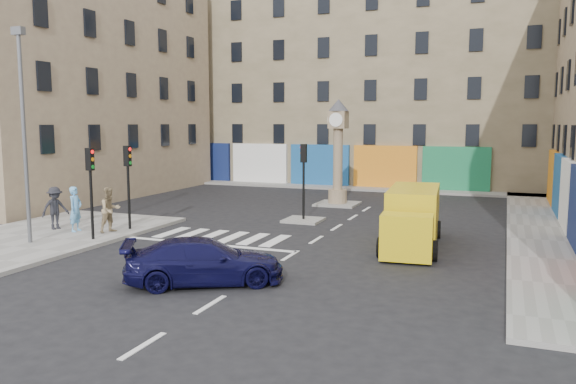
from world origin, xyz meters
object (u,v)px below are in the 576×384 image
Objects in this scene: lamp_post at (24,124)px; yellow_van at (412,218)px; traffic_light_left_far at (128,174)px; traffic_light_island at (304,169)px; pedestrian_dark at (55,208)px; traffic_light_left_near at (91,179)px; clock_pillar at (338,145)px; navy_sedan at (204,261)px; pedestrian_blue at (76,209)px; pedestrian_tan at (110,210)px.

lamp_post reaches higher than yellow_van.
traffic_light_left_far is 0.45× the size of lamp_post.
yellow_van is at bearing -31.76° from traffic_light_island.
traffic_light_island is at bearing -33.21° from pedestrian_dark.
yellow_van is at bearing 18.86° from traffic_light_left_near.
clock_pillar reaches higher than navy_sedan.
navy_sedan is 2.43× the size of pedestrian_blue.
traffic_light_left_far reaches higher than pedestrian_tan.
traffic_light_left_far is 1.96× the size of pedestrian_dark.
traffic_light_left_far is 0.78× the size of navy_sedan.
traffic_light_left_far is at bearing 90.00° from traffic_light_left_near.
lamp_post is 1.31× the size of yellow_van.
navy_sedan is at bearing -103.64° from pedestrian_tan.
navy_sedan is (0.84, -17.27, -2.86)m from clock_pillar.
clock_pillar is (6.30, 11.40, 0.93)m from traffic_light_left_far.
traffic_light_left_near is at bearing -128.93° from traffic_light_island.
yellow_van is at bearing 21.55° from lamp_post.
lamp_post reaches higher than pedestrian_blue.
navy_sedan is at bearing -87.20° from clock_pillar.
navy_sedan is (9.04, -2.07, -4.10)m from lamp_post.
clock_pillar is 15.28m from pedestrian_blue.
yellow_van is (5.03, 7.63, 0.42)m from navy_sedan.
lamp_post is (-1.90, -1.40, 2.17)m from traffic_light_left_near.
pedestrian_dark is at bearing 78.80° from pedestrian_blue.
lamp_post is 4.23× the size of pedestrian_blue.
traffic_light_island is at bearing 51.07° from traffic_light_left_near.
clock_pillar is 17.52m from navy_sedan.
lamp_post is 1.74× the size of navy_sedan.
traffic_light_left_far is 4.77m from lamp_post.
traffic_light_left_near is 1.00× the size of traffic_light_left_far.
traffic_light_left_near is 1.00× the size of traffic_light_island.
pedestrian_tan is at bearing -107.21° from traffic_light_left_far.
pedestrian_blue is (-8.11, -12.72, -2.42)m from clock_pillar.
navy_sedan is at bearing -25.92° from traffic_light_left_near.
traffic_light_island is at bearing 40.60° from traffic_light_left_far.
pedestrian_dark is at bearing -144.49° from traffic_light_island.
pedestrian_blue is at bearing 149.32° from traffic_light_left_near.
traffic_light_island reaches higher than pedestrian_blue.
pedestrian_tan is at bearing -136.12° from traffic_light_island.
traffic_light_left_near is at bearing -114.55° from clock_pillar.
traffic_light_left_far is at bearing -46.25° from pedestrian_dark.
traffic_light_left_far is 13.05m from clock_pillar.
traffic_light_left_near is 3.57m from pedestrian_dark.
lamp_post is at bearing -116.57° from traffic_light_left_far.
lamp_post reaches higher than traffic_light_left_far.
traffic_light_island is (6.30, 7.80, -0.03)m from traffic_light_left_near.
traffic_light_island is 11.46m from navy_sedan.
pedestrian_tan is 1.04× the size of pedestrian_dark.
pedestrian_dark is (-3.02, -1.25, -1.53)m from traffic_light_left_far.
pedestrian_dark is at bearing 116.45° from pedestrian_tan.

